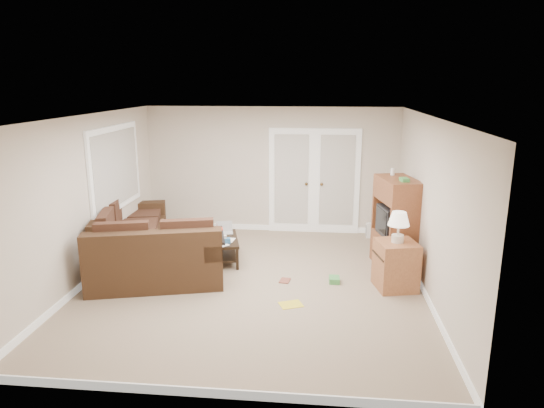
# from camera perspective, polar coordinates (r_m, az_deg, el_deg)

# --- Properties ---
(floor) EXTENTS (5.50, 5.50, 0.00)m
(floor) POSITION_cam_1_polar(r_m,az_deg,el_deg) (7.43, -2.21, -9.33)
(floor) COLOR gray
(floor) RESTS_ON ground
(ceiling) EXTENTS (5.00, 5.50, 0.02)m
(ceiling) POSITION_cam_1_polar(r_m,az_deg,el_deg) (6.83, -2.42, 10.27)
(ceiling) COLOR silver
(ceiling) RESTS_ON wall_back
(wall_left) EXTENTS (0.02, 5.50, 2.50)m
(wall_left) POSITION_cam_1_polar(r_m,az_deg,el_deg) (7.78, -20.88, 0.50)
(wall_left) COLOR beige
(wall_left) RESTS_ON floor
(wall_right) EXTENTS (0.02, 5.50, 2.50)m
(wall_right) POSITION_cam_1_polar(r_m,az_deg,el_deg) (7.13, 18.01, -0.44)
(wall_right) COLOR beige
(wall_right) RESTS_ON floor
(wall_back) EXTENTS (5.00, 0.02, 2.50)m
(wall_back) POSITION_cam_1_polar(r_m,az_deg,el_deg) (9.70, -0.04, 4.01)
(wall_back) COLOR beige
(wall_back) RESTS_ON floor
(wall_front) EXTENTS (5.00, 0.02, 2.50)m
(wall_front) POSITION_cam_1_polar(r_m,az_deg,el_deg) (4.45, -7.29, -8.59)
(wall_front) COLOR beige
(wall_front) RESTS_ON floor
(baseboards) EXTENTS (5.00, 5.50, 0.10)m
(baseboards) POSITION_cam_1_polar(r_m,az_deg,el_deg) (7.41, -2.22, -8.98)
(baseboards) COLOR white
(baseboards) RESTS_ON floor
(french_doors) EXTENTS (1.80, 0.05, 2.13)m
(french_doors) POSITION_cam_1_polar(r_m,az_deg,el_deg) (9.66, 4.96, 2.61)
(french_doors) COLOR white
(french_doors) RESTS_ON floor
(window_left) EXTENTS (0.05, 1.92, 1.42)m
(window_left) POSITION_cam_1_polar(r_m,az_deg,el_deg) (8.59, -17.91, 4.02)
(window_left) COLOR white
(window_left) RESTS_ON wall_left
(sectional_sofa) EXTENTS (2.67, 3.14, 0.92)m
(sectional_sofa) POSITION_cam_1_polar(r_m,az_deg,el_deg) (8.21, -15.07, -4.80)
(sectional_sofa) COLOR #3F2918
(sectional_sofa) RESTS_ON floor
(coffee_table) EXTENTS (0.71, 1.07, 0.67)m
(coffee_table) POSITION_cam_1_polar(r_m,az_deg,el_deg) (8.32, -5.78, -5.16)
(coffee_table) COLOR black
(coffee_table) RESTS_ON floor
(tv_armoire) EXTENTS (0.70, 1.02, 1.60)m
(tv_armoire) POSITION_cam_1_polar(r_m,az_deg,el_deg) (8.06, 14.33, -2.21)
(tv_armoire) COLOR brown
(tv_armoire) RESTS_ON floor
(side_cabinet) EXTENTS (0.65, 0.65, 1.17)m
(side_cabinet) POSITION_cam_1_polar(r_m,az_deg,el_deg) (7.35, 14.39, -6.54)
(side_cabinet) COLOR #A3633B
(side_cabinet) RESTS_ON floor
(space_heater) EXTENTS (0.13, 0.11, 0.29)m
(space_heater) POSITION_cam_1_polar(r_m,az_deg,el_deg) (9.66, 11.38, -3.06)
(space_heater) COLOR white
(space_heater) RESTS_ON floor
(floor_magazine) EXTENTS (0.37, 0.34, 0.01)m
(floor_magazine) POSITION_cam_1_polar(r_m,az_deg,el_deg) (6.78, 2.24, -11.73)
(floor_magazine) COLOR yellow
(floor_magazine) RESTS_ON floor
(floor_greenbox) EXTENTS (0.16, 0.21, 0.08)m
(floor_greenbox) POSITION_cam_1_polar(r_m,az_deg,el_deg) (7.52, 7.34, -8.82)
(floor_greenbox) COLOR #429144
(floor_greenbox) RESTS_ON floor
(floor_book) EXTENTS (0.18, 0.23, 0.02)m
(floor_book) POSITION_cam_1_polar(r_m,az_deg,el_deg) (7.53, 0.95, -8.94)
(floor_book) COLOR brown
(floor_book) RESTS_ON floor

